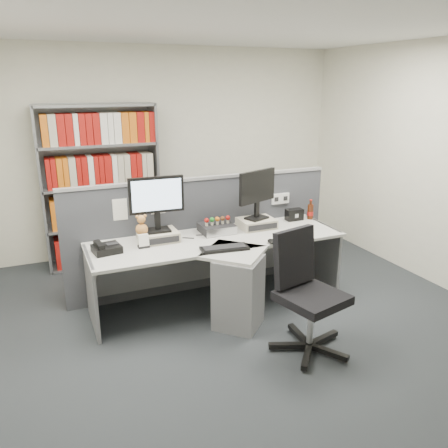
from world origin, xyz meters
name	(u,v)px	position (x,y,z in m)	size (l,w,h in m)	color
ground	(252,340)	(0.00, 0.00, 0.00)	(5.50, 5.50, 0.00)	#313539
room_shell	(256,141)	(0.00, 0.00, 1.79)	(5.04, 5.54, 2.72)	silver
partition	(203,232)	(0.00, 1.25, 0.65)	(3.00, 0.08, 1.27)	#404249
desk	(226,270)	(0.00, 0.60, 0.46)	(2.60, 1.20, 0.72)	beige
monitor_riser_left	(158,236)	(-0.58, 0.98, 0.77)	(0.38, 0.31, 0.10)	#BEB59D
monitor_riser_right	(257,223)	(0.52, 0.98, 0.77)	(0.38, 0.31, 0.10)	#BEB59D
monitor_left	(157,199)	(-0.57, 0.98, 1.15)	(0.54, 0.18, 0.55)	black
monitor_right	(257,190)	(0.52, 0.98, 1.14)	(0.50, 0.24, 0.53)	black
desktop_pc	(217,228)	(0.07, 1.00, 0.77)	(0.34, 0.31, 0.09)	black
figurines	(217,220)	(0.07, 0.98, 0.86)	(0.29, 0.05, 0.09)	#BEB59D
keyboard	(225,248)	(-0.06, 0.49, 0.73)	(0.47, 0.22, 0.03)	black
mouse	(272,241)	(0.43, 0.46, 0.74)	(0.07, 0.12, 0.04)	black
desk_phone	(106,248)	(-1.11, 0.85, 0.76)	(0.27, 0.25, 0.11)	black
desk_calendar	(143,242)	(-0.76, 0.85, 0.77)	(0.11, 0.08, 0.13)	black
plush_toy	(142,227)	(-0.75, 0.92, 0.91)	(0.12, 0.12, 0.20)	#C08040
speaker	(294,215)	(1.05, 1.06, 0.79)	(0.20, 0.11, 0.13)	black
cola_bottle	(310,212)	(1.25, 1.03, 0.81)	(0.07, 0.07, 0.23)	#3F190A
shelving_unit	(101,188)	(-0.90, 2.44, 0.98)	(1.41, 0.40, 2.00)	gray
filing_cabinet	(266,226)	(1.20, 1.99, 0.35)	(0.45, 0.61, 0.70)	gray
desk_fan	(268,181)	(1.20, 1.99, 0.98)	(0.27, 0.16, 0.45)	white
office_chair	(305,289)	(0.37, -0.25, 0.56)	(0.69, 0.67, 1.04)	silver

